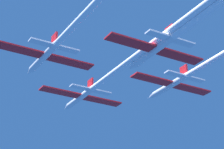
# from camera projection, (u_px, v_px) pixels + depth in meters

# --- Properties ---
(jet_lead) EXTENTS (18.24, 71.65, 3.02)m
(jet_lead) POSITION_uv_depth(u_px,v_px,m) (139.00, 53.00, 79.94)
(jet_lead) COLOR white
(jet_left_wing) EXTENTS (18.24, 66.20, 3.02)m
(jet_left_wing) POSITION_uv_depth(u_px,v_px,m) (98.00, 0.00, 66.17)
(jet_left_wing) COLOR white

